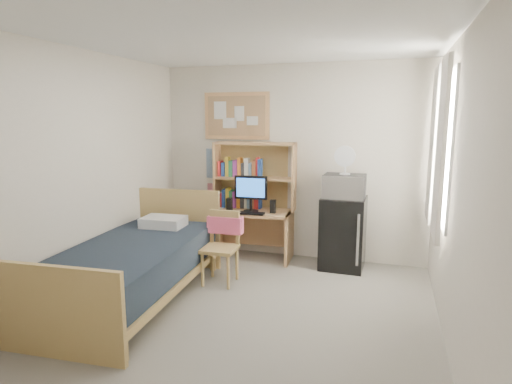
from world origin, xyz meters
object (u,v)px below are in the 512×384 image
(desk_chair, at_px, (220,248))
(desk_fan, at_px, (345,162))
(speaker_right, at_px, (273,206))
(microwave, at_px, (344,186))
(bed, at_px, (133,273))
(desk, at_px, (252,235))
(monitor, at_px, (251,195))
(bulletin_board, at_px, (237,116))
(mini_fridge, at_px, (343,233))
(speaker_left, at_px, (229,204))

(desk_chair, bearing_deg, desk_fan, 34.45)
(speaker_right, xyz_separation_m, microwave, (0.91, 0.03, 0.31))
(bed, relative_size, speaker_right, 12.66)
(desk, distance_m, monitor, 0.57)
(bulletin_board, height_order, desk_chair, bulletin_board)
(mini_fridge, bearing_deg, desk, -178.08)
(bed, height_order, monitor, monitor)
(bulletin_board, height_order, microwave, bulletin_board)
(bed, bearing_deg, speaker_right, 53.18)
(speaker_left, relative_size, desk_fan, 0.54)
(microwave, bearing_deg, bulletin_board, 170.52)
(bulletin_board, relative_size, desk_chair, 1.13)
(bulletin_board, xyz_separation_m, monitor, (0.32, -0.34, -1.02))
(mini_fridge, distance_m, speaker_left, 1.54)
(desk, height_order, bed, desk)
(bed, relative_size, speaker_left, 12.96)
(bed, height_order, microwave, microwave)
(mini_fridge, height_order, monitor, monitor)
(monitor, height_order, speaker_left, monitor)
(desk, relative_size, speaker_right, 6.04)
(monitor, distance_m, microwave, 1.22)
(bulletin_board, xyz_separation_m, desk, (0.31, -0.28, -1.59))
(speaker_right, distance_m, desk_fan, 1.10)
(desk, height_order, monitor, monitor)
(desk_chair, distance_m, mini_fridge, 1.61)
(bed, relative_size, microwave, 4.43)
(speaker_left, xyz_separation_m, microwave, (1.51, 0.07, 0.31))
(bulletin_board, distance_m, mini_fridge, 2.13)
(desk_chair, relative_size, microwave, 1.67)
(desk, height_order, speaker_left, speaker_left)
(bed, xyz_separation_m, microwave, (1.97, 1.67, 0.75))
(bulletin_board, xyz_separation_m, mini_fridge, (1.53, -0.27, -1.46))
(monitor, height_order, microwave, microwave)
(mini_fridge, bearing_deg, speaker_left, -175.26)
(microwave, distance_m, desk_fan, 0.30)
(desk_chair, xyz_separation_m, desk_fan, (1.29, 0.95, 0.95))
(desk_fan, bearing_deg, mini_fridge, 90.00)
(bulletin_board, bearing_deg, desk_fan, -10.85)
(speaker_left, distance_m, microwave, 1.54)
(desk_fan, bearing_deg, monitor, -176.19)
(bulletin_board, distance_m, monitor, 1.13)
(desk, relative_size, microwave, 2.12)
(desk_chair, relative_size, mini_fridge, 0.91)
(desk_chair, height_order, desk_fan, desk_fan)
(bulletin_board, bearing_deg, mini_fridge, -10.12)
(bed, relative_size, monitor, 4.77)
(mini_fridge, relative_size, desk_fan, 2.87)
(desk, distance_m, mini_fridge, 1.22)
(desk, xyz_separation_m, mini_fridge, (1.21, 0.01, 0.13))
(speaker_right, bearing_deg, speaker_left, -180.00)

